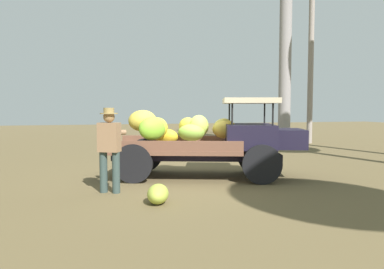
% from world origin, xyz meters
% --- Properties ---
extents(ground_plane, '(60.00, 60.00, 0.00)m').
position_xyz_m(ground_plane, '(0.00, 0.00, 0.00)').
color(ground_plane, brown).
extents(truck, '(4.66, 2.85, 1.87)m').
position_xyz_m(truck, '(0.50, -0.13, 0.94)').
color(truck, black).
rests_on(truck, ground).
extents(farmer, '(0.57, 0.54, 1.65)m').
position_xyz_m(farmer, '(-1.93, -1.19, 0.94)').
color(farmer, '#334441').
rests_on(farmer, ground).
extents(loose_banana_bunch, '(0.52, 0.69, 0.34)m').
position_xyz_m(loose_banana_bunch, '(-1.19, -2.28, 0.17)').
color(loose_banana_bunch, '#AABD42').
rests_on(loose_banana_bunch, ground).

